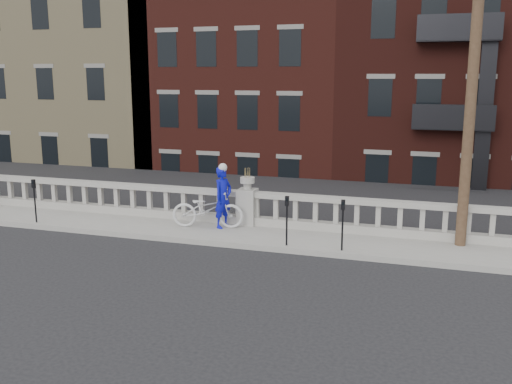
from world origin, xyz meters
TOP-DOWN VIEW (x-y plane):
  - ground at (0.00, 0.00)m, footprint 120.00×120.00m
  - sidewalk at (0.00, 3.00)m, footprint 32.00×2.20m
  - balustrade at (0.00, 3.95)m, footprint 28.00×0.34m
  - planter_pedestal at (0.00, 3.95)m, footprint 0.55×0.55m
  - lower_level at (0.56, 23.04)m, footprint 80.00×44.00m
  - utility_pole at (6.20, 3.60)m, footprint 1.60×0.28m
  - parking_meter_b at (-6.36, 2.15)m, footprint 0.10×0.09m
  - parking_meter_c at (1.71, 2.15)m, footprint 0.10×0.09m
  - parking_meter_d at (3.21, 2.15)m, footprint 0.10×0.09m
  - bicycle at (-1.03, 3.24)m, footprint 2.26×1.18m
  - cyclist at (-0.57, 3.37)m, footprint 0.65×0.78m

SIDE VIEW (x-z plane):
  - ground at x=0.00m, z-range 0.00..0.00m
  - sidewalk at x=0.00m, z-range 0.00..0.15m
  - balustrade at x=0.00m, z-range 0.13..1.16m
  - bicycle at x=-1.03m, z-range 0.15..1.28m
  - planter_pedestal at x=0.00m, z-range -0.05..1.71m
  - parking_meter_b at x=-6.36m, z-range 0.32..1.68m
  - parking_meter_c at x=1.71m, z-range 0.32..1.68m
  - parking_meter_d at x=3.21m, z-range 0.32..1.68m
  - cyclist at x=-0.57m, z-range 0.15..2.00m
  - lower_level at x=0.56m, z-range -7.77..13.03m
  - utility_pole at x=6.20m, z-range 0.24..10.24m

